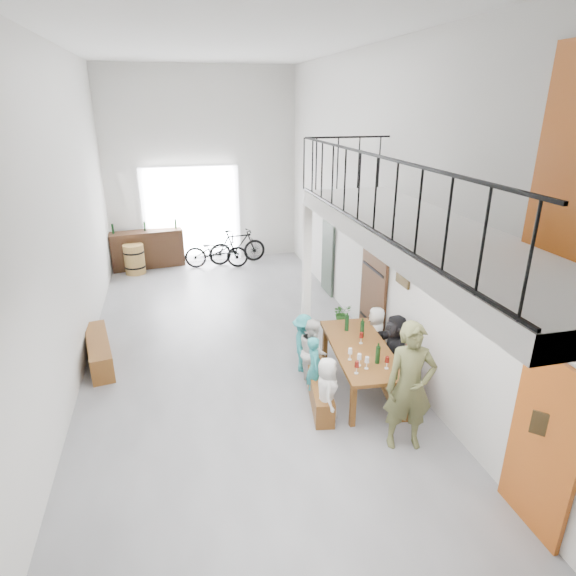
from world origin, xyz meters
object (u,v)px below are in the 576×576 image
object	(u,v)px
bench_inner	(318,385)
host_standing	(410,387)
oak_barrel	(134,259)
bicycle_near	(216,252)
side_bench	(99,351)
tasting_table	(361,352)
serving_counter	(147,249)

from	to	relation	value
bench_inner	host_standing	size ratio (longest dim) A/B	0.95
host_standing	oak_barrel	bearing A→B (deg)	127.01
oak_barrel	host_standing	bearing A→B (deg)	-64.45
bench_inner	oak_barrel	world-z (taller)	oak_barrel
host_standing	bicycle_near	distance (m)	8.63
oak_barrel	bench_inner	bearing A→B (deg)	-65.46
host_standing	bicycle_near	bearing A→B (deg)	113.22
oak_barrel	side_bench	bearing A→B (deg)	-94.57
tasting_table	serving_counter	bearing A→B (deg)	120.81
side_bench	host_standing	world-z (taller)	host_standing
side_bench	serving_counter	world-z (taller)	serving_counter
oak_barrel	bicycle_near	xyz separation A→B (m)	(2.28, -0.01, 0.06)
serving_counter	host_standing	distance (m)	9.71
serving_counter	host_standing	xyz separation A→B (m)	(3.69, -8.97, 0.40)
bench_inner	oak_barrel	xyz separation A→B (m)	(-3.21, 7.02, 0.21)
bicycle_near	bench_inner	bearing A→B (deg)	-162.42
side_bench	serving_counter	xyz separation A→B (m)	(0.75, 5.53, 0.30)
side_bench	oak_barrel	distance (m)	5.03
bench_inner	host_standing	world-z (taller)	host_standing
tasting_table	bicycle_near	size ratio (longest dim) A/B	1.24
tasting_table	bench_inner	size ratio (longest dim) A/B	1.26
serving_counter	bench_inner	bearing A→B (deg)	-77.01
serving_counter	tasting_table	bearing A→B (deg)	-72.27
tasting_table	bicycle_near	bearing A→B (deg)	108.59
bench_inner	bicycle_near	world-z (taller)	bicycle_near
tasting_table	host_standing	xyz separation A→B (m)	(0.11, -1.46, 0.23)
bicycle_near	tasting_table	bearing A→B (deg)	-156.64
bench_inner	host_standing	distance (m)	1.81
tasting_table	bench_inner	bearing A→B (deg)	-172.45
host_standing	bench_inner	bearing A→B (deg)	131.69
side_bench	oak_barrel	world-z (taller)	oak_barrel
oak_barrel	serving_counter	distance (m)	0.64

